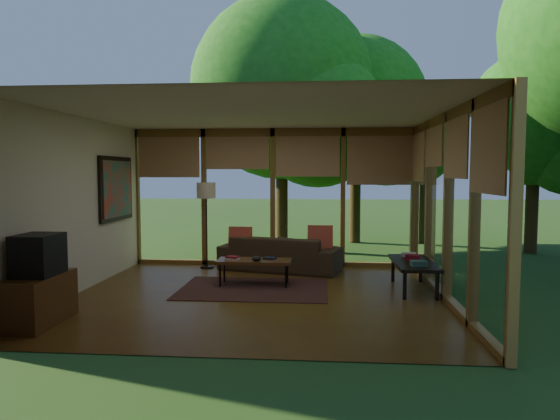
# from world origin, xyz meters

# --- Properties ---
(floor) EXTENTS (5.50, 5.50, 0.00)m
(floor) POSITION_xyz_m (0.00, 0.00, 0.00)
(floor) COLOR brown
(floor) RESTS_ON ground
(ceiling) EXTENTS (5.50, 5.50, 0.00)m
(ceiling) POSITION_xyz_m (0.00, 0.00, 2.70)
(ceiling) COLOR silver
(ceiling) RESTS_ON ground
(wall_left) EXTENTS (0.04, 5.00, 2.70)m
(wall_left) POSITION_xyz_m (-2.75, 0.00, 1.35)
(wall_left) COLOR beige
(wall_left) RESTS_ON ground
(wall_front) EXTENTS (5.50, 0.04, 2.70)m
(wall_front) POSITION_xyz_m (0.00, -2.50, 1.35)
(wall_front) COLOR beige
(wall_front) RESTS_ON ground
(window_wall_back) EXTENTS (5.50, 0.12, 2.70)m
(window_wall_back) POSITION_xyz_m (0.00, 2.50, 1.35)
(window_wall_back) COLOR olive
(window_wall_back) RESTS_ON ground
(window_wall_right) EXTENTS (0.12, 5.00, 2.70)m
(window_wall_right) POSITION_xyz_m (2.75, 0.00, 1.35)
(window_wall_right) COLOR olive
(window_wall_right) RESTS_ON ground
(exterior_lawn) EXTENTS (40.00, 40.00, 0.00)m
(exterior_lawn) POSITION_xyz_m (8.00, 8.00, -0.01)
(exterior_lawn) COLOR #25491B
(exterior_lawn) RESTS_ON ground
(tree_nw) EXTENTS (4.30, 4.30, 5.98)m
(tree_nw) POSITION_xyz_m (0.02, 4.63, 3.82)
(tree_nw) COLOR #3E2D16
(tree_nw) RESTS_ON ground
(tree_ne) EXTENTS (3.66, 3.66, 5.38)m
(tree_ne) POSITION_xyz_m (1.85, 6.03, 3.54)
(tree_ne) COLOR #3E2D16
(tree_ne) RESTS_ON ground
(tree_far) EXTENTS (3.08, 3.08, 4.62)m
(tree_far) POSITION_xyz_m (5.78, 4.59, 3.07)
(tree_far) COLOR #3E2D16
(tree_far) RESTS_ON ground
(rug) EXTENTS (2.31, 1.64, 0.01)m
(rug) POSITION_xyz_m (-0.10, 0.44, 0.01)
(rug) COLOR brown
(rug) RESTS_ON floor
(sofa) EXTENTS (2.39, 1.41, 0.65)m
(sofa) POSITION_xyz_m (0.19, 2.00, 0.33)
(sofa) COLOR #3D2E1E
(sofa) RESTS_ON floor
(pillow_left) EXTENTS (0.43, 0.23, 0.45)m
(pillow_left) POSITION_xyz_m (-0.56, 1.95, 0.60)
(pillow_left) COLOR #9C180E
(pillow_left) RESTS_ON sofa
(pillow_right) EXTENTS (0.47, 0.25, 0.49)m
(pillow_right) POSITION_xyz_m (0.94, 1.95, 0.61)
(pillow_right) COLOR #9C180E
(pillow_right) RESTS_ON sofa
(ct_book_lower) EXTENTS (0.24, 0.19, 0.03)m
(ct_book_lower) POSITION_xyz_m (-0.48, 0.65, 0.44)
(ct_book_lower) COLOR #BCB4AB
(ct_book_lower) RESTS_ON coffee_table
(ct_book_upper) EXTENTS (0.23, 0.19, 0.03)m
(ct_book_upper) POSITION_xyz_m (-0.48, 0.65, 0.47)
(ct_book_upper) COLOR maroon
(ct_book_upper) RESTS_ON coffee_table
(ct_book_side) EXTENTS (0.23, 0.20, 0.03)m
(ct_book_side) POSITION_xyz_m (0.12, 0.78, 0.44)
(ct_book_side) COLOR black
(ct_book_side) RESTS_ON coffee_table
(ct_bowl) EXTENTS (0.16, 0.16, 0.07)m
(ct_bowl) POSITION_xyz_m (-0.08, 0.60, 0.46)
(ct_bowl) COLOR black
(ct_bowl) RESTS_ON coffee_table
(media_cabinet) EXTENTS (0.50, 1.00, 0.60)m
(media_cabinet) POSITION_xyz_m (-2.47, -1.58, 0.30)
(media_cabinet) COLOR brown
(media_cabinet) RESTS_ON floor
(television) EXTENTS (0.45, 0.55, 0.50)m
(television) POSITION_xyz_m (-2.45, -1.58, 0.85)
(television) COLOR black
(television) RESTS_ON media_cabinet
(console_book_a) EXTENTS (0.24, 0.18, 0.08)m
(console_book_a) POSITION_xyz_m (2.40, 0.18, 0.50)
(console_book_a) COLOR #355D56
(console_book_a) RESTS_ON side_console
(console_book_b) EXTENTS (0.26, 0.23, 0.10)m
(console_book_b) POSITION_xyz_m (2.40, 0.63, 0.50)
(console_book_b) COLOR maroon
(console_book_b) RESTS_ON side_console
(console_book_c) EXTENTS (0.26, 0.21, 0.06)m
(console_book_c) POSITION_xyz_m (2.40, 1.03, 0.49)
(console_book_c) COLOR #BCB4AB
(console_book_c) RESTS_ON side_console
(floor_lamp) EXTENTS (0.36, 0.36, 1.65)m
(floor_lamp) POSITION_xyz_m (-1.24, 2.12, 1.41)
(floor_lamp) COLOR black
(floor_lamp) RESTS_ON floor
(coffee_table) EXTENTS (1.20, 0.50, 0.43)m
(coffee_table) POSITION_xyz_m (-0.13, 0.70, 0.39)
(coffee_table) COLOR brown
(coffee_table) RESTS_ON floor
(side_console) EXTENTS (0.60, 1.40, 0.46)m
(side_console) POSITION_xyz_m (2.40, 0.58, 0.41)
(side_console) COLOR black
(side_console) RESTS_ON floor
(wall_painting) EXTENTS (0.06, 1.35, 1.15)m
(wall_painting) POSITION_xyz_m (-2.71, 1.40, 1.55)
(wall_painting) COLOR black
(wall_painting) RESTS_ON wall_left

